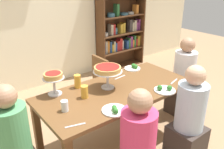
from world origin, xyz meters
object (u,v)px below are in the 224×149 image
at_px(water_glass_clear_near, 65,106).
at_px(beer_glass_amber_short, 78,81).
at_px(salad_plate_far_diner, 115,110).
at_px(diner_head_east, 183,82).
at_px(dining_table, 117,97).
at_px(salad_plate_spare, 133,68).
at_px(salad_plate_near_diner, 165,89).
at_px(cutlery_fork_near, 143,95).
at_px(cutlery_knife_near, 120,77).
at_px(chair_far_right, 107,81).
at_px(personal_pizza_stand, 53,78).
at_px(bookshelf, 121,17).
at_px(diner_near_right, 188,124).
at_px(cutlery_knife_far, 75,125).
at_px(beer_glass_amber_tall, 85,92).
at_px(cutlery_fork_far, 174,81).
at_px(deep_dish_pizza_stand, 108,70).

bearing_deg(water_glass_clear_near, beer_glass_amber_short, 45.54).
xyz_separation_m(salad_plate_far_diner, beer_glass_amber_short, (-0.01, 0.66, 0.06)).
bearing_deg(diner_head_east, dining_table, -1.12).
bearing_deg(salad_plate_spare, salad_plate_near_diner, -103.55).
bearing_deg(cutlery_fork_near, cutlery_knife_near, 79.58).
xyz_separation_m(diner_head_east, salad_plate_near_diner, (-0.81, -0.33, 0.27)).
bearing_deg(chair_far_right, personal_pizza_stand, -69.39).
relative_size(bookshelf, salad_plate_spare, 10.25).
relative_size(diner_near_right, water_glass_clear_near, 10.72).
relative_size(diner_head_east, cutlery_knife_far, 6.39).
height_order(beer_glass_amber_tall, cutlery_fork_far, beer_glass_amber_tall).
relative_size(dining_table, salad_plate_spare, 8.30).
relative_size(salad_plate_near_diner, salad_plate_far_diner, 0.97).
bearing_deg(cutlery_fork_far, cutlery_knife_far, 166.17).
xyz_separation_m(deep_dish_pizza_stand, salad_plate_far_diner, (-0.25, -0.45, -0.20)).
bearing_deg(salad_plate_near_diner, cutlery_fork_near, 161.90).
relative_size(diner_near_right, salad_plate_near_diner, 4.85).
distance_m(dining_table, cutlery_knife_near, 0.35).
height_order(dining_table, cutlery_knife_far, cutlery_knife_far).
height_order(salad_plate_near_diner, beer_glass_amber_short, beer_glass_amber_short).
bearing_deg(cutlery_fork_far, salad_plate_far_diner, 168.86).
distance_m(bookshelf, salad_plate_spare, 2.05).
height_order(diner_head_east, deep_dish_pizza_stand, diner_head_east).
height_order(bookshelf, diner_near_right, bookshelf).
distance_m(bookshelf, beer_glass_amber_tall, 2.87).
bearing_deg(beer_glass_amber_short, bookshelf, 39.70).
bearing_deg(beer_glass_amber_short, cutlery_fork_far, -29.89).
height_order(diner_head_east, chair_far_right, diner_head_east).
height_order(salad_plate_spare, cutlery_fork_far, salad_plate_spare).
height_order(bookshelf, salad_plate_spare, bookshelf).
bearing_deg(water_glass_clear_near, deep_dish_pizza_stand, 13.29).
xyz_separation_m(diner_near_right, salad_plate_near_diner, (-0.00, 0.35, 0.27)).
height_order(salad_plate_spare, beer_glass_amber_tall, beer_glass_amber_tall).
relative_size(cutlery_knife_near, cutlery_knife_far, 1.00).
bearing_deg(cutlery_knife_far, salad_plate_spare, 43.29).
height_order(dining_table, cutlery_fork_far, cutlery_fork_far).
bearing_deg(water_glass_clear_near, cutlery_knife_far, -99.23).
bearing_deg(beer_glass_amber_tall, cutlery_knife_far, -131.32).
distance_m(salad_plate_far_diner, water_glass_clear_near, 0.47).
height_order(diner_head_east, personal_pizza_stand, diner_head_east).
height_order(personal_pizza_stand, cutlery_fork_near, personal_pizza_stand).
height_order(chair_far_right, salad_plate_near_diner, chair_far_right).
height_order(diner_head_east, cutlery_fork_near, diner_head_east).
bearing_deg(cutlery_fork_near, dining_table, 118.07).
xyz_separation_m(cutlery_knife_near, cutlery_knife_far, (-0.96, -0.55, 0.00)).
bearing_deg(diner_head_east, cutlery_fork_far, 23.72).
bearing_deg(diner_near_right, dining_table, 29.40).
bearing_deg(cutlery_knife_far, salad_plate_near_diner, 14.05).
bearing_deg(water_glass_clear_near, cutlery_fork_far, -9.02).
bearing_deg(salad_plate_near_diner, bookshelf, 60.71).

